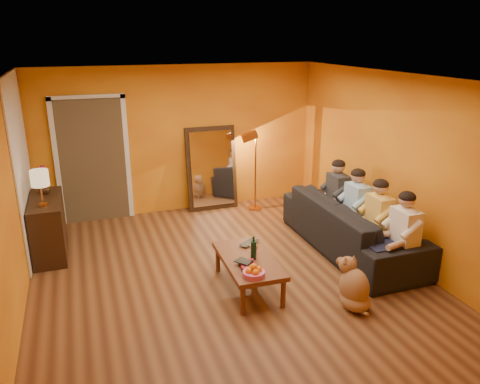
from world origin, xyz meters
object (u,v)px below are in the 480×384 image
object	(u,v)px
person_far_left	(404,236)
sideboard	(48,227)
tumbler	(254,249)
mirror_frame	(212,168)
laptop	(252,244)
dog	(354,283)
person_far_right	(337,197)
wine_bottle	(254,248)
person_mid_right	(356,208)
floor_lamp	(255,172)
table_lamp	(41,188)
coffee_table	(248,273)
vase	(44,188)
sofa	(351,226)
person_mid_left	(378,221)

from	to	relation	value
person_far_left	sideboard	bearing A→B (deg)	151.70
person_far_left	tumbler	size ratio (longest dim) A/B	11.32
mirror_frame	laptop	xyz separation A→B (m)	(-0.21, -2.64, -0.33)
sideboard	dog	size ratio (longest dim) A/B	1.88
person_far_right	wine_bottle	xyz separation A→B (m)	(-1.92, -1.26, -0.03)
person_far_right	person_mid_right	bearing A→B (deg)	-90.00
floor_lamp	dog	bearing A→B (deg)	-79.04
wine_bottle	laptop	distance (m)	0.44
laptop	table_lamp	bearing A→B (deg)	119.86
coffee_table	vase	distance (m)	3.31
vase	person_mid_right	bearing A→B (deg)	-18.98
table_lamp	floor_lamp	world-z (taller)	floor_lamp
sofa	coffee_table	size ratio (longest dim) A/B	2.15
floor_lamp	laptop	size ratio (longest dim) A/B	4.58
sofa	tumbler	bearing A→B (deg)	104.18
table_lamp	floor_lamp	size ratio (longest dim) A/B	0.35
person_mid_right	floor_lamp	bearing A→B (deg)	113.51
person_far_right	vase	bearing A→B (deg)	167.70
tumbler	laptop	distance (m)	0.24
coffee_table	laptop	xyz separation A→B (m)	(0.18, 0.35, 0.22)
tumbler	vase	world-z (taller)	vase
coffee_table	vase	xyz separation A→B (m)	(-2.40, 2.16, 0.72)
coffee_table	tumbler	distance (m)	0.31
dog	person_far_right	bearing A→B (deg)	72.19
person_mid_left	person_mid_right	world-z (taller)	same
mirror_frame	sofa	xyz separation A→B (m)	(1.45, -2.43, -0.38)
sofa	dog	distance (m)	1.61
tumbler	laptop	size ratio (longest dim) A/B	0.34
sofa	laptop	distance (m)	1.68
sofa	person_mid_left	size ratio (longest dim) A/B	2.15
wine_bottle	tumbler	world-z (taller)	wine_bottle
mirror_frame	sideboard	xyz separation A→B (m)	(-2.79, -1.08, -0.34)
coffee_table	person_mid_right	size ratio (longest dim) A/B	1.00
table_lamp	dog	xyz separation A→B (m)	(3.42, -2.43, -0.79)
person_far_left	vase	xyz separation A→B (m)	(-4.37, 2.60, 0.32)
sideboard	floor_lamp	xyz separation A→B (m)	(3.51, 0.72, 0.29)
mirror_frame	sofa	bearing A→B (deg)	-59.21
mirror_frame	vase	world-z (taller)	mirror_frame
coffee_table	floor_lamp	xyz separation A→B (m)	(1.11, 2.63, 0.51)
dog	tumbler	world-z (taller)	dog
table_lamp	dog	size ratio (longest dim) A/B	0.81
person_far_left	person_mid_right	size ratio (longest dim) A/B	1.00
table_lamp	coffee_table	bearing A→B (deg)	-33.86
dog	wine_bottle	world-z (taller)	wine_bottle
person_mid_right	person_far_right	bearing A→B (deg)	90.00
person_mid_left	vase	size ratio (longest dim) A/B	7.22
mirror_frame	person_far_left	world-z (taller)	mirror_frame
person_mid_left	person_far_right	xyz separation A→B (m)	(0.00, 1.10, 0.00)
sideboard	person_far_left	distance (m)	4.97
vase	coffee_table	bearing A→B (deg)	-42.00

